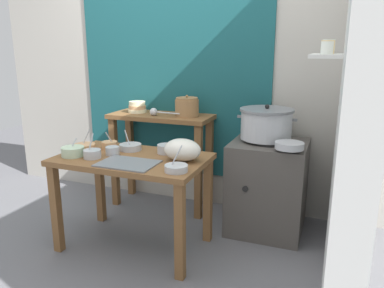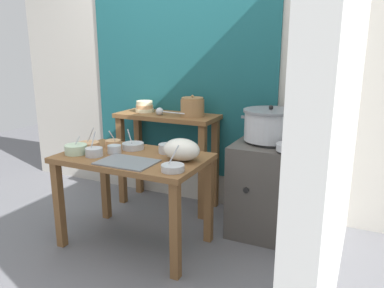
# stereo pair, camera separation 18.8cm
# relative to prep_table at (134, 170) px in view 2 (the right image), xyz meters

# --- Properties ---
(ground_plane) EXTENTS (9.00, 9.00, 0.00)m
(ground_plane) POSITION_rel_prep_table_xyz_m (0.04, -0.04, -0.61)
(ground_plane) COLOR slate
(wall_back) EXTENTS (4.40, 0.12, 2.60)m
(wall_back) POSITION_rel_prep_table_xyz_m (0.12, 1.05, 0.69)
(wall_back) COLOR #B2ADA3
(wall_back) RESTS_ON ground
(wall_right) EXTENTS (0.30, 3.20, 2.60)m
(wall_right) POSITION_rel_prep_table_xyz_m (1.44, 0.16, 0.69)
(wall_right) COLOR white
(wall_right) RESTS_ON ground
(prep_table) EXTENTS (1.10, 0.66, 0.72)m
(prep_table) POSITION_rel_prep_table_xyz_m (0.00, 0.00, 0.00)
(prep_table) COLOR brown
(prep_table) RESTS_ON ground
(back_shelf_table) EXTENTS (0.96, 0.40, 0.90)m
(back_shelf_table) POSITION_rel_prep_table_xyz_m (-0.14, 0.79, 0.07)
(back_shelf_table) COLOR brown
(back_shelf_table) RESTS_ON ground
(stove_block) EXTENTS (0.60, 0.61, 0.78)m
(stove_block) POSITION_rel_prep_table_xyz_m (0.90, 0.66, -0.23)
(stove_block) COLOR #4C4742
(stove_block) RESTS_ON ground
(steamer_pot) EXTENTS (0.48, 0.43, 0.28)m
(steamer_pot) POSITION_rel_prep_table_xyz_m (0.86, 0.68, 0.30)
(steamer_pot) COLOR #B7BABF
(steamer_pot) RESTS_ON stove_block
(clay_pot) EXTENTS (0.21, 0.21, 0.19)m
(clay_pot) POSITION_rel_prep_table_xyz_m (0.12, 0.79, 0.37)
(clay_pot) COLOR olive
(clay_pot) RESTS_ON back_shelf_table
(bowl_stack_enamel) EXTENTS (0.17, 0.17, 0.11)m
(bowl_stack_enamel) POSITION_rel_prep_table_xyz_m (-0.40, 0.80, 0.34)
(bowl_stack_enamel) COLOR beige
(bowl_stack_enamel) RESTS_ON back_shelf_table
(ladle) EXTENTS (0.30, 0.07, 0.07)m
(ladle) POSITION_rel_prep_table_xyz_m (-0.16, 0.71, 0.33)
(ladle) COLOR #B7BABF
(ladle) RESTS_ON back_shelf_table
(serving_tray) EXTENTS (0.40, 0.28, 0.01)m
(serving_tray) POSITION_rel_prep_table_xyz_m (0.06, -0.17, 0.12)
(serving_tray) COLOR slate
(serving_tray) RESTS_ON prep_table
(plastic_bag) EXTENTS (0.27, 0.20, 0.16)m
(plastic_bag) POSITION_rel_prep_table_xyz_m (0.38, 0.04, 0.19)
(plastic_bag) COLOR silver
(plastic_bag) RESTS_ON prep_table
(wide_pan) EXTENTS (0.21, 0.21, 0.05)m
(wide_pan) POSITION_rel_prep_table_xyz_m (1.08, 0.42, 0.20)
(wide_pan) COLOR #B7BABF
(wide_pan) RESTS_ON stove_block
(prep_bowl_0) EXTENTS (0.13, 0.13, 0.18)m
(prep_bowl_0) POSITION_rel_prep_table_xyz_m (-0.25, -0.13, 0.15)
(prep_bowl_0) COLOR #B7BABF
(prep_bowl_0) RESTS_ON prep_table
(prep_bowl_1) EXTENTS (0.17, 0.17, 0.16)m
(prep_bowl_1) POSITION_rel_prep_table_xyz_m (-0.11, 0.16, 0.14)
(prep_bowl_1) COLOR #B7BABF
(prep_bowl_1) RESTS_ON prep_table
(prep_bowl_2) EXTENTS (0.15, 0.15, 0.17)m
(prep_bowl_2) POSITION_rel_prep_table_xyz_m (0.44, -0.19, 0.14)
(prep_bowl_2) COLOR #B7BABF
(prep_bowl_2) RESTS_ON prep_table
(prep_bowl_3) EXTENTS (0.12, 0.12, 0.14)m
(prep_bowl_3) POSITION_rel_prep_table_xyz_m (-0.28, 0.14, 0.14)
(prep_bowl_3) COLOR tan
(prep_bowl_3) RESTS_ON prep_table
(prep_bowl_4) EXTENTS (0.13, 0.13, 0.07)m
(prep_bowl_4) POSITION_rel_prep_table_xyz_m (0.19, 0.18, 0.15)
(prep_bowl_4) COLOR #B7BABF
(prep_bowl_4) RESTS_ON prep_table
(prep_bowl_5) EXTENTS (0.17, 0.17, 0.16)m
(prep_bowl_5) POSITION_rel_prep_table_xyz_m (-0.45, 0.04, 0.14)
(prep_bowl_5) COLOR tan
(prep_bowl_5) RESTS_ON prep_table
(prep_bowl_6) EXTENTS (0.10, 0.10, 0.06)m
(prep_bowl_6) POSITION_rel_prep_table_xyz_m (-0.16, -0.01, 0.14)
(prep_bowl_6) COLOR #B7BABF
(prep_bowl_6) RESTS_ON prep_table
(prep_bowl_7) EXTENTS (0.17, 0.17, 0.13)m
(prep_bowl_7) POSITION_rel_prep_table_xyz_m (-0.42, -0.14, 0.15)
(prep_bowl_7) COLOR #B7D1AD
(prep_bowl_7) RESTS_ON prep_table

